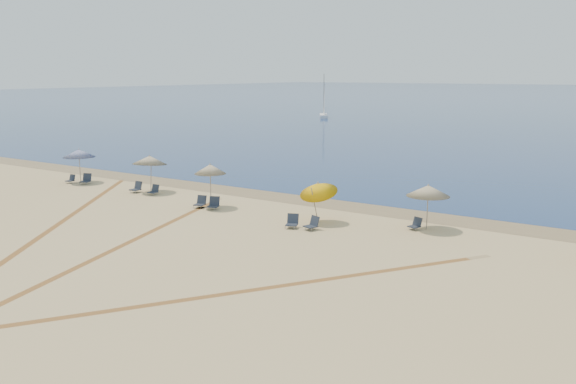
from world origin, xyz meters
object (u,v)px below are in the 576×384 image
chair_2 (137,188)px  chair_8 (416,224)px  umbrella_2 (210,169)px  chair_6 (292,222)px  chair_7 (312,224)px  umbrella_0 (79,153)px  umbrella_1 (150,160)px  umbrella_3 (318,188)px  chair_3 (154,190)px  umbrella_4 (428,191)px  chair_5 (214,204)px  chair_4 (201,202)px  sailboat_0 (324,104)px  chair_1 (86,179)px  chair_0 (71,179)px

chair_2 → chair_8: bearing=2.9°
chair_8 → umbrella_2: bearing=-153.4°
chair_6 → chair_7: size_ratio=1.03×
umbrella_0 → chair_2: bearing=-3.5°
umbrella_1 → umbrella_3: size_ratio=1.01×
umbrella_3 → chair_3: umbrella_3 is taller
umbrella_1 → chair_2: bearing=-137.0°
umbrella_4 → chair_5: size_ratio=2.64×
umbrella_3 → chair_3: (-12.63, 0.63, -1.56)m
umbrella_3 → umbrella_4: bearing=19.1°
chair_4 → sailboat_0: 73.04m
umbrella_2 → chair_7: bearing=-9.1°
umbrella_2 → chair_3: (-5.50, 0.83, -1.98)m
chair_1 → chair_8: size_ratio=1.23×
umbrella_4 → chair_8: bearing=-136.1°
chair_4 → chair_7: same height
umbrella_1 → chair_8: 18.48m
umbrella_3 → chair_0: (-20.72, 0.43, -1.58)m
chair_1 → chair_5: (12.82, -1.31, -0.01)m
umbrella_3 → chair_5: bearing=-175.2°
chair_1 → chair_7: 20.11m
chair_2 → sailboat_0: (-23.04, 65.60, 1.98)m
umbrella_2 → umbrella_3: (7.13, 0.20, -0.42)m
umbrella_2 → chair_7: 8.01m
chair_1 → umbrella_0: bearing=144.9°
chair_1 → chair_5: size_ratio=1.02×
umbrella_0 → chair_6: 20.02m
umbrella_4 → chair_3: (-17.95, -1.21, -1.69)m
umbrella_1 → chair_6: bearing=-12.3°
chair_8 → sailboat_0: sailboat_0 is taller
chair_0 → umbrella_3: bearing=-5.0°
umbrella_1 → chair_3: 2.11m
umbrella_0 → umbrella_2: umbrella_2 is taller
umbrella_2 → chair_4: umbrella_2 is taller
chair_7 → chair_5: bearing=-168.4°
umbrella_3 → umbrella_4: 5.63m
chair_5 → chair_8: (11.53, 1.98, -0.05)m
chair_1 → umbrella_1: bearing=-18.4°
chair_6 → umbrella_3: bearing=50.7°
chair_6 → chair_0: bearing=152.9°
chair_0 → chair_1: 1.31m
chair_4 → chair_6: chair_6 is taller
umbrella_0 → umbrella_4: umbrella_0 is taller
chair_3 → chair_7: (13.17, -2.06, 0.02)m
chair_4 → umbrella_2: bearing=25.6°
chair_4 → sailboat_0: sailboat_0 is taller
umbrella_3 → chair_0: bearing=178.8°
chair_1 → chair_3: bearing=-23.7°
umbrella_2 → chair_7: (7.67, -1.23, -1.96)m
umbrella_3 → chair_3: 12.75m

